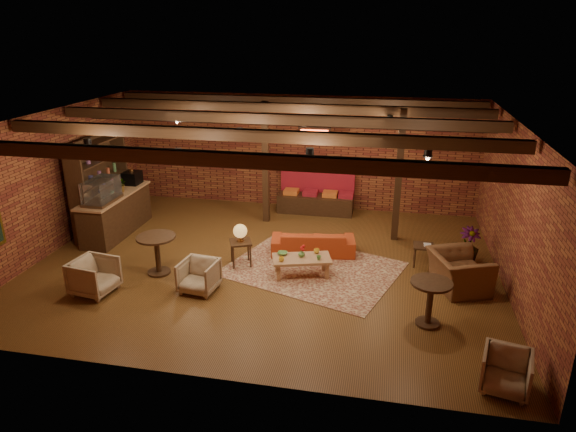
% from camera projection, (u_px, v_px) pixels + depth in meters
% --- Properties ---
extents(floor, '(10.00, 10.00, 0.00)m').
position_uv_depth(floor, '(265.00, 263.00, 11.41)').
color(floor, '#3E280F').
rests_on(floor, ground).
extents(ceiling, '(10.00, 8.00, 0.02)m').
position_uv_depth(ceiling, '(263.00, 120.00, 10.29)').
color(ceiling, black).
rests_on(ceiling, wall_back).
extents(wall_back, '(10.00, 0.02, 3.20)m').
position_uv_depth(wall_back, '(298.00, 152.00, 14.53)').
color(wall_back, maroon).
rests_on(wall_back, ground).
extents(wall_front, '(10.00, 0.02, 3.20)m').
position_uv_depth(wall_front, '(196.00, 282.00, 7.18)').
color(wall_front, maroon).
rests_on(wall_front, ground).
extents(wall_left, '(0.02, 8.00, 3.20)m').
position_uv_depth(wall_left, '(53.00, 182.00, 11.77)').
color(wall_left, maroon).
rests_on(wall_left, ground).
extents(wall_right, '(0.02, 8.00, 3.20)m').
position_uv_depth(wall_right, '(515.00, 211.00, 9.93)').
color(wall_right, maroon).
rests_on(wall_right, ground).
extents(ceiling_beams, '(9.80, 6.40, 0.22)m').
position_uv_depth(ceiling_beams, '(263.00, 126.00, 10.33)').
color(ceiling_beams, black).
rests_on(ceiling_beams, ceiling).
extents(ceiling_pipe, '(9.60, 0.12, 0.12)m').
position_uv_depth(ceiling_pipe, '(280.00, 123.00, 11.88)').
color(ceiling_pipe, black).
rests_on(ceiling_pipe, ceiling).
extents(post_left, '(0.16, 0.16, 3.20)m').
position_uv_depth(post_left, '(266.00, 163.00, 13.35)').
color(post_left, black).
rests_on(post_left, ground).
extents(post_right, '(0.16, 0.16, 3.20)m').
position_uv_depth(post_right, '(399.00, 177.00, 12.17)').
color(post_right, black).
rests_on(post_right, ground).
extents(service_counter, '(0.80, 2.50, 1.60)m').
position_uv_depth(service_counter, '(115.00, 203.00, 12.81)').
color(service_counter, black).
rests_on(service_counter, ground).
extents(plant_counter, '(0.35, 0.39, 0.30)m').
position_uv_depth(plant_counter, '(121.00, 185.00, 12.83)').
color(plant_counter, '#337F33').
rests_on(plant_counter, service_counter).
extents(shelving_hutch, '(0.52, 2.00, 2.40)m').
position_uv_depth(shelving_hutch, '(100.00, 186.00, 12.83)').
color(shelving_hutch, black).
rests_on(shelving_hutch, ground).
extents(banquette, '(2.10, 0.70, 1.00)m').
position_uv_depth(banquette, '(316.00, 195.00, 14.39)').
color(banquette, '#A31B2B').
rests_on(banquette, ground).
extents(service_sign, '(0.86, 0.06, 0.30)m').
position_uv_depth(service_sign, '(315.00, 133.00, 13.33)').
color(service_sign, '#FF4419').
rests_on(service_sign, ceiling).
extents(ceiling_spotlights, '(6.40, 4.40, 0.28)m').
position_uv_depth(ceiling_spotlights, '(263.00, 136.00, 10.41)').
color(ceiling_spotlights, black).
rests_on(ceiling_spotlights, ceiling).
extents(rug, '(4.13, 3.61, 0.01)m').
position_uv_depth(rug, '(313.00, 269.00, 11.15)').
color(rug, maroon).
rests_on(rug, floor).
extents(sofa, '(2.01, 1.05, 0.56)m').
position_uv_depth(sofa, '(313.00, 242.00, 11.83)').
color(sofa, '#A93817').
rests_on(sofa, floor).
extents(coffee_table, '(1.33, 0.92, 0.67)m').
position_uv_depth(coffee_table, '(301.00, 259.00, 10.75)').
color(coffee_table, '#906243').
rests_on(coffee_table, floor).
extents(side_table_lamp, '(0.60, 0.60, 0.96)m').
position_uv_depth(side_table_lamp, '(240.00, 234.00, 11.10)').
color(side_table_lamp, black).
rests_on(side_table_lamp, floor).
extents(round_table_left, '(0.82, 0.82, 0.85)m').
position_uv_depth(round_table_left, '(157.00, 248.00, 10.78)').
color(round_table_left, black).
rests_on(round_table_left, floor).
extents(armchair_a, '(0.82, 0.86, 0.78)m').
position_uv_depth(armchair_a, '(94.00, 275.00, 10.05)').
color(armchair_a, beige).
rests_on(armchair_a, floor).
extents(armchair_b, '(0.76, 0.72, 0.71)m').
position_uv_depth(armchair_b, '(199.00, 275.00, 10.13)').
color(armchair_b, beige).
rests_on(armchair_b, floor).
extents(armchair_right, '(1.10, 1.34, 1.00)m').
position_uv_depth(armchair_right, '(459.00, 266.00, 10.16)').
color(armchair_right, brown).
rests_on(armchair_right, floor).
extents(side_table_book, '(0.45, 0.45, 0.50)m').
position_uv_depth(side_table_book, '(424.00, 247.00, 11.18)').
color(side_table_book, black).
rests_on(side_table_book, floor).
extents(round_table_right, '(0.72, 0.72, 0.84)m').
position_uv_depth(round_table_right, '(430.00, 296.00, 8.91)').
color(round_table_right, black).
rests_on(round_table_right, floor).
extents(armchair_far, '(0.79, 0.76, 0.68)m').
position_uv_depth(armchair_far, '(506.00, 370.00, 7.36)').
color(armchair_far, beige).
rests_on(armchair_far, floor).
extents(plant_tall, '(1.70, 1.70, 2.47)m').
position_uv_depth(plant_tall, '(473.00, 211.00, 11.03)').
color(plant_tall, '#4C7F4C').
rests_on(plant_tall, floor).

